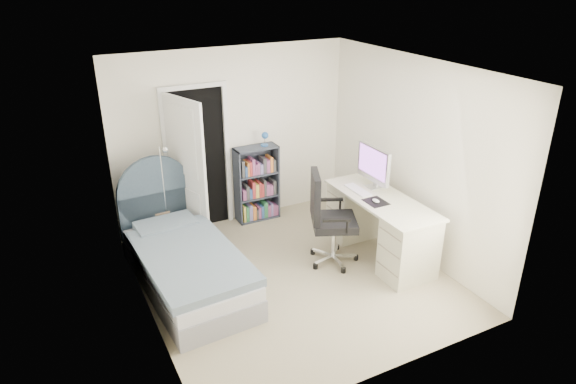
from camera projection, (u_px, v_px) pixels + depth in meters
name	position (u px, v px, depth m)	size (l,w,h in m)	color
room_shell	(293.00, 182.00, 5.72)	(3.50, 3.70, 2.60)	gray
door	(190.00, 167.00, 6.75)	(0.92, 0.80, 2.06)	black
bed	(185.00, 262.00, 5.98)	(1.12, 2.17, 1.31)	gray
nightstand	(150.00, 216.00, 6.81)	(0.42, 0.42, 0.62)	tan
floor_lamp	(168.00, 208.00, 6.65)	(0.20, 0.20, 1.43)	silver
bookcase	(257.00, 186.00, 7.46)	(0.62, 0.27, 1.32)	#39404E
desk	(379.00, 224.00, 6.53)	(0.67, 1.66, 1.36)	beige
office_chair	(327.00, 214.00, 6.29)	(0.71, 0.71, 1.21)	silver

